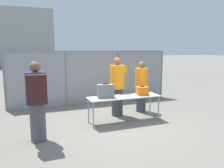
% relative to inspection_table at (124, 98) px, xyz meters
% --- Properties ---
extents(ground_plane, '(120.00, 120.00, 0.00)m').
position_rel_inspection_table_xyz_m(ground_plane, '(-0.22, -0.10, -0.71)').
color(ground_plane, slate).
extents(fence_section, '(6.35, 0.07, 2.07)m').
position_rel_inspection_table_xyz_m(fence_section, '(-0.21, 2.53, 0.38)').
color(fence_section, gray).
rests_on(fence_section, ground_plane).
extents(inspection_table, '(2.14, 0.61, 0.77)m').
position_rel_inspection_table_xyz_m(inspection_table, '(0.00, 0.00, 0.00)').
color(inspection_table, silver).
rests_on(inspection_table, ground_plane).
extents(suitcase_grey, '(0.49, 0.29, 0.41)m').
position_rel_inspection_table_xyz_m(suitcase_grey, '(-0.57, 0.01, 0.25)').
color(suitcase_grey, slate).
rests_on(suitcase_grey, inspection_table).
extents(suitcase_orange, '(0.37, 0.34, 0.27)m').
position_rel_inspection_table_xyz_m(suitcase_orange, '(0.58, -0.01, 0.19)').
color(suitcase_orange, orange).
rests_on(suitcase_orange, inspection_table).
extents(traveler_hooded, '(0.46, 0.71, 1.86)m').
position_rel_inspection_table_xyz_m(traveler_hooded, '(-2.41, -0.59, 0.31)').
color(traveler_hooded, '#4C4C51').
rests_on(traveler_hooded, ground_plane).
extents(security_worker_near, '(0.46, 0.46, 1.87)m').
position_rel_inspection_table_xyz_m(security_worker_near, '(0.05, 0.66, 0.26)').
color(security_worker_near, '#383D4C').
rests_on(security_worker_near, ground_plane).
extents(security_worker_far, '(0.42, 0.42, 1.72)m').
position_rel_inspection_table_xyz_m(security_worker_far, '(0.98, 0.80, 0.18)').
color(security_worker_far, '#383D4C').
rests_on(security_worker_far, ground_plane).
extents(utility_trailer, '(4.12, 2.31, 0.76)m').
position_rel_inspection_table_xyz_m(utility_trailer, '(0.88, 4.95, -0.26)').
color(utility_trailer, '#4C6B47').
rests_on(utility_trailer, ground_plane).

